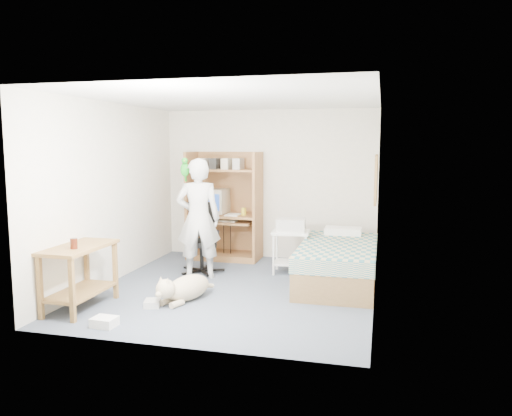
# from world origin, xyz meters

# --- Properties ---
(floor) EXTENTS (4.00, 4.00, 0.00)m
(floor) POSITION_xyz_m (0.00, 0.00, 0.00)
(floor) COLOR #4B5366
(floor) RESTS_ON ground
(wall_back) EXTENTS (3.60, 0.02, 2.50)m
(wall_back) POSITION_xyz_m (0.00, 2.00, 1.25)
(wall_back) COLOR white
(wall_back) RESTS_ON floor
(wall_right) EXTENTS (0.02, 4.00, 2.50)m
(wall_right) POSITION_xyz_m (1.80, 0.00, 1.25)
(wall_right) COLOR white
(wall_right) RESTS_ON floor
(wall_left) EXTENTS (0.02, 4.00, 2.50)m
(wall_left) POSITION_xyz_m (-1.80, 0.00, 1.25)
(wall_left) COLOR white
(wall_left) RESTS_ON floor
(ceiling) EXTENTS (3.60, 4.00, 0.02)m
(ceiling) POSITION_xyz_m (0.00, 0.00, 2.50)
(ceiling) COLOR white
(ceiling) RESTS_ON wall_back
(computer_hutch) EXTENTS (1.20, 0.63, 1.80)m
(computer_hutch) POSITION_xyz_m (-0.70, 1.74, 0.82)
(computer_hutch) COLOR olive
(computer_hutch) RESTS_ON floor
(bed) EXTENTS (1.02, 2.02, 0.66)m
(bed) POSITION_xyz_m (1.30, 0.62, 0.29)
(bed) COLOR brown
(bed) RESTS_ON floor
(side_desk) EXTENTS (0.50, 1.00, 0.75)m
(side_desk) POSITION_xyz_m (-1.55, -1.20, 0.49)
(side_desk) COLOR brown
(side_desk) RESTS_ON floor
(corkboard) EXTENTS (0.04, 0.94, 0.66)m
(corkboard) POSITION_xyz_m (1.77, 0.90, 1.45)
(corkboard) COLOR olive
(corkboard) RESTS_ON wall_right
(office_chair) EXTENTS (0.59, 0.60, 1.04)m
(office_chair) POSITION_xyz_m (-0.76, 0.75, 0.37)
(office_chair) COLOR black
(office_chair) RESTS_ON floor
(person) EXTENTS (0.73, 0.59, 1.73)m
(person) POSITION_xyz_m (-0.69, 0.45, 0.87)
(person) COLOR silver
(person) RESTS_ON floor
(parrot) EXTENTS (0.13, 0.22, 0.35)m
(parrot) POSITION_xyz_m (-0.89, 0.46, 1.58)
(parrot) COLOR #13881C
(parrot) RESTS_ON person
(dog) EXTENTS (0.55, 0.97, 0.38)m
(dog) POSITION_xyz_m (-0.47, -0.64, 0.17)
(dog) COLOR tan
(dog) RESTS_ON floor
(printer_cart) EXTENTS (0.57, 0.47, 0.64)m
(printer_cart) POSITION_xyz_m (0.56, 1.02, 0.43)
(printer_cart) COLOR white
(printer_cart) RESTS_ON floor
(printer) EXTENTS (0.44, 0.35, 0.18)m
(printer) POSITION_xyz_m (0.56, 1.02, 0.73)
(printer) COLOR #B8B8B3
(printer) RESTS_ON printer_cart
(crt_monitor) EXTENTS (0.44, 0.47, 0.41)m
(crt_monitor) POSITION_xyz_m (-0.90, 1.75, 0.97)
(crt_monitor) COLOR beige
(crt_monitor) RESTS_ON computer_hutch
(keyboard) EXTENTS (0.46, 0.19, 0.03)m
(keyboard) POSITION_xyz_m (-0.68, 1.58, 0.67)
(keyboard) COLOR beige
(keyboard) RESTS_ON computer_hutch
(pencil_cup) EXTENTS (0.08, 0.08, 0.12)m
(pencil_cup) POSITION_xyz_m (-0.35, 1.65, 0.82)
(pencil_cup) COLOR gold
(pencil_cup) RESTS_ON computer_hutch
(drink_glass) EXTENTS (0.08, 0.08, 0.12)m
(drink_glass) POSITION_xyz_m (-1.50, -1.36, 0.81)
(drink_glass) COLOR #40160A
(drink_glass) RESTS_ON side_desk
(floor_box_a) EXTENTS (0.26, 0.21, 0.10)m
(floor_box_a) POSITION_xyz_m (-0.96, -1.67, 0.05)
(floor_box_a) COLOR white
(floor_box_a) RESTS_ON floor
(floor_box_b) EXTENTS (0.24, 0.26, 0.08)m
(floor_box_b) POSITION_xyz_m (-0.76, -0.94, 0.04)
(floor_box_b) COLOR #B7B7B2
(floor_box_b) RESTS_ON floor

